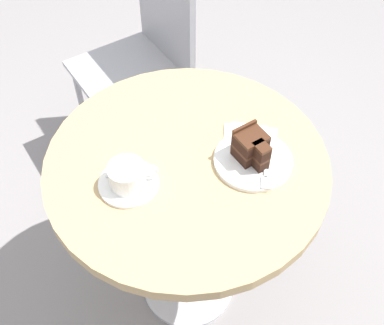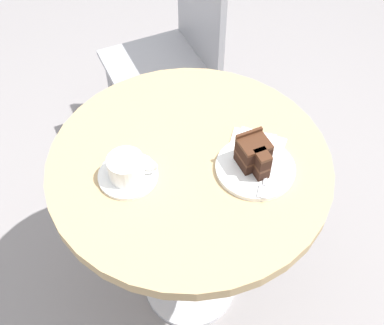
{
  "view_description": "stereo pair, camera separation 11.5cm",
  "coord_description": "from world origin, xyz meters",
  "px_view_note": "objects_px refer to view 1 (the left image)",
  "views": [
    {
      "loc": [
        -0.14,
        -0.77,
        1.63
      ],
      "look_at": [
        0.0,
        -0.04,
        0.74
      ],
      "focal_mm": 45.0,
      "sensor_mm": 36.0,
      "label": 1
    },
    {
      "loc": [
        -0.03,
        -0.78,
        1.63
      ],
      "look_at": [
        0.0,
        -0.04,
        0.74
      ],
      "focal_mm": 45.0,
      "sensor_mm": 36.0,
      "label": 2
    }
  ],
  "objects_px": {
    "fork": "(265,170)",
    "cake_slice": "(252,147)",
    "saucer": "(129,183)",
    "coffee_cup": "(128,175)",
    "cafe_chair": "(147,45)",
    "napkin": "(249,141)",
    "cake_plate": "(253,160)",
    "teaspoon": "(132,168)"
  },
  "relations": [
    {
      "from": "coffee_cup",
      "to": "cafe_chair",
      "type": "relative_size",
      "value": 0.13
    },
    {
      "from": "napkin",
      "to": "cafe_chair",
      "type": "xyz_separation_m",
      "value": [
        -0.18,
        0.7,
        -0.18
      ]
    },
    {
      "from": "saucer",
      "to": "cafe_chair",
      "type": "bearing_deg",
      "value": 79.62
    },
    {
      "from": "coffee_cup",
      "to": "fork",
      "type": "height_order",
      "value": "coffee_cup"
    },
    {
      "from": "napkin",
      "to": "saucer",
      "type": "bearing_deg",
      "value": -166.51
    },
    {
      "from": "teaspoon",
      "to": "cake_slice",
      "type": "height_order",
      "value": "cake_slice"
    },
    {
      "from": "saucer",
      "to": "cake_plate",
      "type": "distance_m",
      "value": 0.31
    },
    {
      "from": "napkin",
      "to": "cafe_chair",
      "type": "distance_m",
      "value": 0.74
    },
    {
      "from": "coffee_cup",
      "to": "cake_slice",
      "type": "relative_size",
      "value": 1.16
    },
    {
      "from": "cake_plate",
      "to": "cafe_chair",
      "type": "bearing_deg",
      "value": 102.47
    },
    {
      "from": "coffee_cup",
      "to": "cake_plate",
      "type": "relative_size",
      "value": 0.61
    },
    {
      "from": "coffee_cup",
      "to": "napkin",
      "type": "relative_size",
      "value": 0.72
    },
    {
      "from": "coffee_cup",
      "to": "cafe_chair",
      "type": "bearing_deg",
      "value": 79.72
    },
    {
      "from": "coffee_cup",
      "to": "fork",
      "type": "bearing_deg",
      "value": -5.74
    },
    {
      "from": "saucer",
      "to": "teaspoon",
      "type": "height_order",
      "value": "teaspoon"
    },
    {
      "from": "fork",
      "to": "teaspoon",
      "type": "bearing_deg",
      "value": -86.68
    },
    {
      "from": "teaspoon",
      "to": "fork",
      "type": "bearing_deg",
      "value": -27.52
    },
    {
      "from": "coffee_cup",
      "to": "cake_plate",
      "type": "distance_m",
      "value": 0.31
    },
    {
      "from": "cafe_chair",
      "to": "saucer",
      "type": "bearing_deg",
      "value": -32.24
    },
    {
      "from": "teaspoon",
      "to": "cake_slice",
      "type": "distance_m",
      "value": 0.3
    },
    {
      "from": "coffee_cup",
      "to": "cake_plate",
      "type": "height_order",
      "value": "coffee_cup"
    },
    {
      "from": "cake_slice",
      "to": "cake_plate",
      "type": "bearing_deg",
      "value": -51.84
    },
    {
      "from": "saucer",
      "to": "fork",
      "type": "height_order",
      "value": "fork"
    },
    {
      "from": "cafe_chair",
      "to": "cake_plate",
      "type": "bearing_deg",
      "value": -9.39
    },
    {
      "from": "cake_plate",
      "to": "cake_slice",
      "type": "xyz_separation_m",
      "value": [
        -0.01,
        0.01,
        0.04
      ]
    },
    {
      "from": "cafe_chair",
      "to": "fork",
      "type": "bearing_deg",
      "value": -8.85
    },
    {
      "from": "saucer",
      "to": "napkin",
      "type": "height_order",
      "value": "saucer"
    },
    {
      "from": "saucer",
      "to": "napkin",
      "type": "bearing_deg",
      "value": 13.49
    },
    {
      "from": "saucer",
      "to": "fork",
      "type": "bearing_deg",
      "value": -6.12
    },
    {
      "from": "teaspoon",
      "to": "cake_plate",
      "type": "height_order",
      "value": "teaspoon"
    },
    {
      "from": "fork",
      "to": "cake_slice",
      "type": "bearing_deg",
      "value": -138.46
    },
    {
      "from": "teaspoon",
      "to": "napkin",
      "type": "relative_size",
      "value": 0.63
    },
    {
      "from": "saucer",
      "to": "fork",
      "type": "xyz_separation_m",
      "value": [
        0.33,
        -0.04,
        0.01
      ]
    },
    {
      "from": "coffee_cup",
      "to": "cake_slice",
      "type": "xyz_separation_m",
      "value": [
        0.31,
        0.02,
        0.01
      ]
    },
    {
      "from": "fork",
      "to": "napkin",
      "type": "distance_m",
      "value": 0.11
    },
    {
      "from": "saucer",
      "to": "coffee_cup",
      "type": "distance_m",
      "value": 0.03
    },
    {
      "from": "fork",
      "to": "napkin",
      "type": "bearing_deg",
      "value": -158.52
    },
    {
      "from": "fork",
      "to": "cafe_chair",
      "type": "bearing_deg",
      "value": -150.15
    },
    {
      "from": "fork",
      "to": "cafe_chair",
      "type": "xyz_separation_m",
      "value": [
        -0.19,
        0.81,
        -0.19
      ]
    },
    {
      "from": "saucer",
      "to": "napkin",
      "type": "xyz_separation_m",
      "value": [
        0.32,
        0.08,
        -0.0
      ]
    },
    {
      "from": "teaspoon",
      "to": "cafe_chair",
      "type": "distance_m",
      "value": 0.77
    },
    {
      "from": "saucer",
      "to": "napkin",
      "type": "relative_size",
      "value": 0.88
    }
  ]
}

